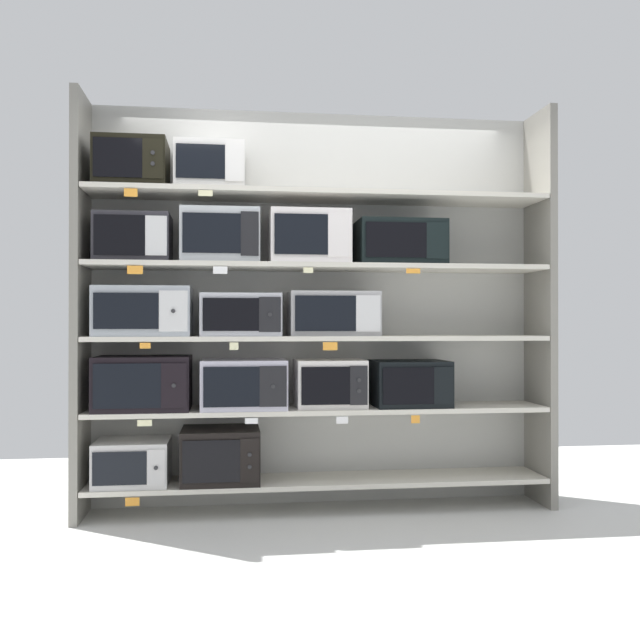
# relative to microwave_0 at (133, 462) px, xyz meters

# --- Properties ---
(ground) EXTENTS (6.87, 6.00, 0.02)m
(ground) POSITION_rel_microwave_0_xyz_m (1.15, -1.00, -0.34)
(ground) COLOR silver
(back_panel) EXTENTS (3.07, 0.04, 2.57)m
(back_panel) POSITION_rel_microwave_0_xyz_m (1.15, 0.23, 0.95)
(back_panel) COLOR #B2B2AD
(back_panel) RESTS_ON ground
(upright_left) EXTENTS (0.05, 0.41, 2.57)m
(upright_left) POSITION_rel_microwave_0_xyz_m (-0.31, 0.00, 0.95)
(upright_left) COLOR gray
(upright_left) RESTS_ON ground
(upright_right) EXTENTS (0.05, 0.41, 2.57)m
(upright_right) POSITION_rel_microwave_0_xyz_m (2.62, 0.00, 0.95)
(upright_right) COLOR gray
(upright_right) RESTS_ON ground
(shelf_0) EXTENTS (2.87, 0.41, 0.03)m
(shelf_0) POSITION_rel_microwave_0_xyz_m (1.15, 0.00, -0.15)
(shelf_0) COLOR beige
(shelf_0) RESTS_ON ground
(microwave_0) EXTENTS (0.44, 0.40, 0.27)m
(microwave_0) POSITION_rel_microwave_0_xyz_m (0.00, 0.00, 0.00)
(microwave_0) COLOR beige
(microwave_0) RESTS_ON shelf_0
(microwave_1) EXTENTS (0.48, 0.43, 0.33)m
(microwave_1) POSITION_rel_microwave_0_xyz_m (0.53, -0.00, 0.03)
(microwave_1) COLOR black
(microwave_1) RESTS_ON shelf_0
(price_tag_0) EXTENTS (0.08, 0.00, 0.05)m
(price_tag_0) POSITION_rel_microwave_0_xyz_m (0.03, -0.20, -0.19)
(price_tag_0) COLOR orange
(shelf_1) EXTENTS (2.87, 0.41, 0.03)m
(shelf_1) POSITION_rel_microwave_0_xyz_m (1.15, 0.00, 0.30)
(shelf_1) COLOR beige
(microwave_2) EXTENTS (0.57, 0.43, 0.33)m
(microwave_2) POSITION_rel_microwave_0_xyz_m (0.06, -0.00, 0.48)
(microwave_2) COLOR black
(microwave_2) RESTS_ON shelf_1
(microwave_3) EXTENTS (0.52, 0.42, 0.30)m
(microwave_3) POSITION_rel_microwave_0_xyz_m (0.67, -0.00, 0.47)
(microwave_3) COLOR #B3B0C2
(microwave_3) RESTS_ON shelf_1
(microwave_4) EXTENTS (0.43, 0.36, 0.30)m
(microwave_4) POSITION_rel_microwave_0_xyz_m (1.22, -0.00, 0.47)
(microwave_4) COLOR silver
(microwave_4) RESTS_ON shelf_1
(microwave_5) EXTENTS (0.47, 0.39, 0.29)m
(microwave_5) POSITION_rel_microwave_0_xyz_m (1.73, -0.00, 0.46)
(microwave_5) COLOR black
(microwave_5) RESTS_ON shelf_1
(price_tag_1) EXTENTS (0.08, 0.00, 0.04)m
(price_tag_1) POSITION_rel_microwave_0_xyz_m (0.10, -0.20, 0.26)
(price_tag_1) COLOR beige
(price_tag_2) EXTENTS (0.08, 0.00, 0.03)m
(price_tag_2) POSITION_rel_microwave_0_xyz_m (0.72, -0.20, 0.27)
(price_tag_2) COLOR white
(price_tag_3) EXTENTS (0.07, 0.00, 0.04)m
(price_tag_3) POSITION_rel_microwave_0_xyz_m (1.26, -0.20, 0.26)
(price_tag_3) COLOR white
(price_tag_4) EXTENTS (0.05, 0.00, 0.05)m
(price_tag_4) POSITION_rel_microwave_0_xyz_m (1.72, -0.20, 0.26)
(price_tag_4) COLOR orange
(shelf_2) EXTENTS (2.87, 0.41, 0.03)m
(shelf_2) POSITION_rel_microwave_0_xyz_m (1.15, 0.00, 0.75)
(shelf_2) COLOR beige
(microwave_6) EXTENTS (0.57, 0.42, 0.30)m
(microwave_6) POSITION_rel_microwave_0_xyz_m (0.07, 0.00, 0.92)
(microwave_6) COLOR #99A0A8
(microwave_6) RESTS_ON shelf_2
(microwave_7) EXTENTS (0.49, 0.41, 0.26)m
(microwave_7) POSITION_rel_microwave_0_xyz_m (0.65, -0.00, 0.90)
(microwave_7) COLOR #B1B2BC
(microwave_7) RESTS_ON shelf_2
(microwave_8) EXTENTS (0.56, 0.34, 0.28)m
(microwave_8) POSITION_rel_microwave_0_xyz_m (1.24, -0.00, 0.91)
(microwave_8) COLOR #A1A0A1
(microwave_8) RESTS_ON shelf_2
(price_tag_5) EXTENTS (0.06, 0.00, 0.03)m
(price_tag_5) POSITION_rel_microwave_0_xyz_m (0.10, -0.20, 0.72)
(price_tag_5) COLOR orange
(price_tag_6) EXTENTS (0.05, 0.00, 0.04)m
(price_tag_6) POSITION_rel_microwave_0_xyz_m (0.61, -0.20, 0.71)
(price_tag_6) COLOR beige
(price_tag_7) EXTENTS (0.09, 0.00, 0.05)m
(price_tag_7) POSITION_rel_microwave_0_xyz_m (1.19, -0.20, 0.71)
(price_tag_7) COLOR orange
(shelf_3) EXTENTS (2.87, 0.41, 0.03)m
(shelf_3) POSITION_rel_microwave_0_xyz_m (1.15, 0.00, 1.20)
(shelf_3) COLOR beige
(microwave_9) EXTENTS (0.45, 0.34, 0.29)m
(microwave_9) POSITION_rel_microwave_0_xyz_m (0.00, -0.00, 1.36)
(microwave_9) COLOR #2C2B31
(microwave_9) RESTS_ON shelf_3
(microwave_10) EXTENTS (0.48, 0.37, 0.33)m
(microwave_10) POSITION_rel_microwave_0_xyz_m (0.53, 0.00, 1.38)
(microwave_10) COLOR #B4B9BE
(microwave_10) RESTS_ON shelf_3
(microwave_11) EXTENTS (0.49, 0.42, 0.33)m
(microwave_11) POSITION_rel_microwave_0_xyz_m (1.08, -0.00, 1.38)
(microwave_11) COLOR silver
(microwave_11) RESTS_ON shelf_3
(microwave_12) EXTENTS (0.55, 0.39, 0.28)m
(microwave_12) POSITION_rel_microwave_0_xyz_m (1.66, -0.00, 1.36)
(microwave_12) COLOR black
(microwave_12) RESTS_ON shelf_3
(price_tag_8) EXTENTS (0.09, 0.00, 0.05)m
(price_tag_8) POSITION_rel_microwave_0_xyz_m (0.04, -0.20, 1.16)
(price_tag_8) COLOR orange
(price_tag_9) EXTENTS (0.08, 0.00, 0.04)m
(price_tag_9) POSITION_rel_microwave_0_xyz_m (0.53, -0.20, 1.16)
(price_tag_9) COLOR white
(price_tag_10) EXTENTS (0.06, 0.00, 0.03)m
(price_tag_10) POSITION_rel_microwave_0_xyz_m (1.06, -0.20, 1.17)
(price_tag_10) COLOR beige
(price_tag_11) EXTENTS (0.09, 0.00, 0.03)m
(price_tag_11) POSITION_rel_microwave_0_xyz_m (1.70, -0.20, 1.17)
(price_tag_11) COLOR orange
(shelf_4) EXTENTS (2.87, 0.41, 0.03)m
(shelf_4) POSITION_rel_microwave_0_xyz_m (1.15, 0.00, 1.65)
(shelf_4) COLOR beige
(microwave_13) EXTENTS (0.43, 0.40, 0.29)m
(microwave_13) POSITION_rel_microwave_0_xyz_m (-0.01, -0.00, 1.82)
(microwave_13) COLOR black
(microwave_13) RESTS_ON shelf_4
(microwave_14) EXTENTS (0.42, 0.35, 0.29)m
(microwave_14) POSITION_rel_microwave_0_xyz_m (0.46, 0.00, 1.81)
(microwave_14) COLOR silver
(microwave_14) RESTS_ON shelf_4
(price_tag_12) EXTENTS (0.08, 0.00, 0.05)m
(price_tag_12) POSITION_rel_microwave_0_xyz_m (0.01, -0.20, 1.61)
(price_tag_12) COLOR orange
(price_tag_13) EXTENTS (0.08, 0.00, 0.03)m
(price_tag_13) POSITION_rel_microwave_0_xyz_m (0.44, -0.20, 1.62)
(price_tag_13) COLOR beige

